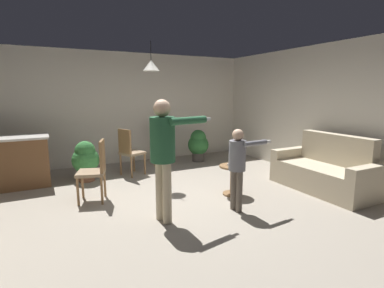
# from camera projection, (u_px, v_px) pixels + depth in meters

# --- Properties ---
(ground) EXTENTS (7.68, 7.68, 0.00)m
(ground) POSITION_uv_depth(u_px,v_px,m) (182.00, 202.00, 4.73)
(ground) COLOR #9E9384
(wall_back) EXTENTS (6.40, 0.10, 2.70)m
(wall_back) POSITION_uv_depth(u_px,v_px,m) (127.00, 108.00, 7.30)
(wall_back) COLOR silver
(wall_back) RESTS_ON ground
(wall_right) EXTENTS (0.10, 6.40, 2.70)m
(wall_right) POSITION_uv_depth(u_px,v_px,m) (325.00, 112.00, 5.93)
(wall_right) COLOR silver
(wall_right) RESTS_ON ground
(couch_floral) EXTENTS (0.86, 1.80, 1.00)m
(couch_floral) POSITION_uv_depth(u_px,v_px,m) (325.00, 172.00, 5.30)
(couch_floral) COLOR beige
(couch_floral) RESTS_ON ground
(kitchen_counter) EXTENTS (1.26, 0.66, 0.95)m
(kitchen_counter) POSITION_uv_depth(u_px,v_px,m) (13.00, 162.00, 5.40)
(kitchen_counter) COLOR brown
(kitchen_counter) RESTS_ON ground
(side_table_by_couch) EXTENTS (0.44, 0.44, 0.52)m
(side_table_by_couch) POSITION_uv_depth(u_px,v_px,m) (232.00, 176.00, 5.04)
(side_table_by_couch) COLOR olive
(side_table_by_couch) RESTS_ON ground
(person_adult) EXTENTS (0.85, 0.48, 1.67)m
(person_adult) POSITION_uv_depth(u_px,v_px,m) (164.00, 147.00, 3.89)
(person_adult) COLOR tan
(person_adult) RESTS_ON ground
(person_child) EXTENTS (0.65, 0.36, 1.23)m
(person_child) POSITION_uv_depth(u_px,v_px,m) (238.00, 161.00, 4.29)
(person_child) COLOR #60564C
(person_child) RESTS_ON ground
(dining_chair_by_counter) EXTENTS (0.53, 0.53, 1.00)m
(dining_chair_by_counter) POSITION_uv_depth(u_px,v_px,m) (96.00, 168.00, 4.71)
(dining_chair_by_counter) COLOR olive
(dining_chair_by_counter) RESTS_ON ground
(dining_chair_near_wall) EXTENTS (0.55, 0.55, 1.00)m
(dining_chair_near_wall) POSITION_uv_depth(u_px,v_px,m) (130.00, 150.00, 6.17)
(dining_chair_near_wall) COLOR olive
(dining_chair_near_wall) RESTS_ON ground
(dining_chair_centre_back) EXTENTS (0.56, 0.56, 1.00)m
(dining_chair_centre_back) POSITION_uv_depth(u_px,v_px,m) (162.00, 142.00, 7.18)
(dining_chair_centre_back) COLOR olive
(dining_chair_centre_back) RESTS_ON ground
(potted_plant_corner) EXTENTS (0.53, 0.53, 0.81)m
(potted_plant_corner) POSITION_uv_depth(u_px,v_px,m) (86.00, 159.00, 5.80)
(potted_plant_corner) COLOR brown
(potted_plant_corner) RESTS_ON ground
(potted_plant_by_wall) EXTENTS (0.53, 0.53, 0.81)m
(potted_plant_by_wall) POSITION_uv_depth(u_px,v_px,m) (198.00, 144.00, 7.47)
(potted_plant_by_wall) COLOR #4C4742
(potted_plant_by_wall) RESTS_ON ground
(spare_remote_on_table) EXTENTS (0.13, 0.05, 0.04)m
(spare_remote_on_table) POSITION_uv_depth(u_px,v_px,m) (231.00, 164.00, 5.01)
(spare_remote_on_table) COLOR white
(spare_remote_on_table) RESTS_ON side_table_by_couch
(ceiling_light_pendant) EXTENTS (0.32, 0.32, 0.55)m
(ceiling_light_pendant) POSITION_uv_depth(u_px,v_px,m) (151.00, 66.00, 5.59)
(ceiling_light_pendant) COLOR silver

